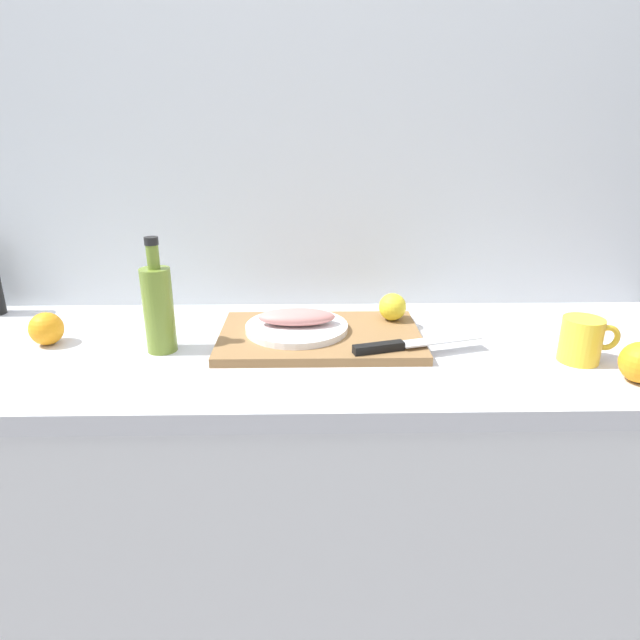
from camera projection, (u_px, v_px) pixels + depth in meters
name	position (u px, v px, depth m)	size (l,w,h in m)	color
back_wall	(278.00, 172.00, 1.38)	(3.20, 0.05, 2.50)	silver
kitchen_counter	(279.00, 511.00, 1.35)	(2.00, 0.60, 0.90)	white
cutting_board	(320.00, 336.00, 1.22)	(0.45, 0.29, 0.02)	olive
white_plate	(297.00, 327.00, 1.23)	(0.23, 0.23, 0.01)	white
fish_fillet	(297.00, 317.00, 1.22)	(0.18, 0.08, 0.04)	tan
chef_knife	(402.00, 345.00, 1.13)	(0.29, 0.11, 0.02)	silver
lemon_0	(392.00, 307.00, 1.29)	(0.07, 0.07, 0.07)	yellow
olive_oil_bottle	(158.00, 307.00, 1.14)	(0.06, 0.06, 0.25)	olive
coffee_mug_1	(582.00, 340.00, 1.10)	(0.12, 0.08, 0.09)	yellow
orange_0	(46.00, 329.00, 1.19)	(0.07, 0.07, 0.07)	orange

